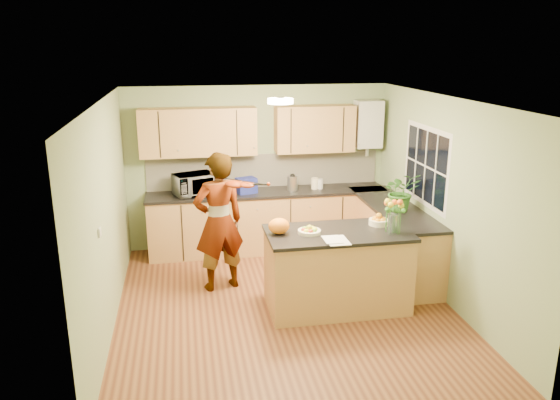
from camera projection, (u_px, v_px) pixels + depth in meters
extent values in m
plane|color=#5B2D1A|center=(285.00, 307.00, 6.67)|extent=(4.50, 4.50, 0.00)
cube|color=white|center=(285.00, 100.00, 5.97)|extent=(4.00, 4.50, 0.02)
cube|color=#90AB7A|center=(258.00, 167.00, 8.45)|extent=(4.00, 0.02, 2.50)
cube|color=#90AB7A|center=(339.00, 294.00, 4.19)|extent=(4.00, 0.02, 2.50)
cube|color=#90AB7A|center=(106.00, 219.00, 5.98)|extent=(0.02, 4.50, 2.50)
cube|color=#90AB7A|center=(446.00, 201.00, 6.66)|extent=(0.02, 4.50, 2.50)
cube|color=#BC7D4B|center=(268.00, 222.00, 8.40)|extent=(3.60, 0.60, 0.90)
cube|color=black|center=(268.00, 193.00, 8.26)|extent=(3.64, 0.62, 0.04)
cube|color=#BC7D4B|center=(393.00, 240.00, 7.64)|extent=(0.60, 2.20, 0.90)
cube|color=black|center=(394.00, 208.00, 7.50)|extent=(0.62, 2.24, 0.04)
cube|color=silver|center=(265.00, 170.00, 8.47)|extent=(3.60, 0.02, 0.52)
cube|color=#BC7D4B|center=(198.00, 132.00, 7.97)|extent=(1.70, 0.34, 0.70)
cube|color=#BC7D4B|center=(315.00, 129.00, 8.27)|extent=(1.20, 0.34, 0.70)
cube|color=silver|center=(368.00, 124.00, 8.41)|extent=(0.40, 0.30, 0.72)
cylinder|color=silver|center=(367.00, 149.00, 8.52)|extent=(0.06, 0.06, 0.20)
cube|color=silver|center=(426.00, 166.00, 7.15)|extent=(0.01, 1.30, 1.05)
cube|color=black|center=(426.00, 166.00, 7.14)|extent=(0.01, 1.18, 0.92)
cube|color=silver|center=(100.00, 232.00, 5.40)|extent=(0.02, 0.09, 0.09)
cylinder|color=#FFEABF|center=(280.00, 101.00, 6.27)|extent=(0.30, 0.30, 0.06)
cylinder|color=silver|center=(280.00, 98.00, 6.26)|extent=(0.10, 0.10, 0.02)
cube|color=#BC7D4B|center=(337.00, 271.00, 6.55)|extent=(1.65, 0.83, 0.93)
cube|color=black|center=(338.00, 233.00, 6.41)|extent=(1.69, 0.87, 0.04)
cylinder|color=#EFE4BF|center=(309.00, 232.00, 6.34)|extent=(0.27, 0.27, 0.04)
cylinder|color=#EFE4BF|center=(379.00, 222.00, 6.63)|extent=(0.24, 0.24, 0.07)
cylinder|color=silver|center=(393.00, 224.00, 6.31)|extent=(0.12, 0.12, 0.24)
ellipsoid|color=orange|center=(279.00, 226.00, 6.31)|extent=(0.31, 0.28, 0.19)
cube|color=white|center=(337.00, 240.00, 6.11)|extent=(0.24, 0.33, 0.01)
imported|color=tan|center=(219.00, 222.00, 6.95)|extent=(0.76, 0.61, 1.81)
imported|color=silver|center=(194.00, 184.00, 8.03)|extent=(0.67, 0.56, 0.32)
cube|color=navy|center=(246.00, 185.00, 8.14)|extent=(0.33, 0.29, 0.23)
cylinder|color=silver|center=(292.00, 183.00, 8.27)|extent=(0.16, 0.16, 0.22)
sphere|color=black|center=(292.00, 174.00, 8.23)|extent=(0.08, 0.08, 0.08)
cylinder|color=#EFE4BF|center=(315.00, 183.00, 8.38)|extent=(0.13, 0.13, 0.17)
cylinder|color=silver|center=(320.00, 184.00, 8.38)|extent=(0.12, 0.12, 0.15)
imported|color=#377627|center=(401.00, 191.00, 7.24)|extent=(0.49, 0.43, 0.53)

